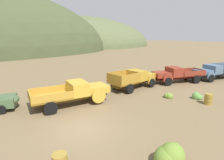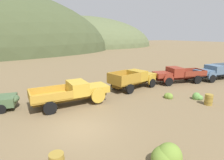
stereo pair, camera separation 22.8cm
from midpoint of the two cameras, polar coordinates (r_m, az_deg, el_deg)
name	(u,v)px [view 1 (the left image)]	position (r m, az deg, el deg)	size (l,w,h in m)	color
ground_plane	(82,130)	(11.70, -9.84, -14.94)	(300.00, 300.00, 0.00)	brown
hill_far_right	(79,46)	(97.77, -10.31, 10.31)	(76.66, 56.58, 29.66)	#56603D
truck_faded_yellow	(76,92)	(15.46, -11.40, -3.70)	(6.34, 2.67, 1.89)	brown
truck_mustard	(136,78)	(20.02, 7.08, 0.48)	(5.99, 3.41, 1.91)	#593D12
truck_rust_red	(175,75)	(23.11, 18.67, 1.63)	(6.52, 3.29, 1.89)	#42140D
truck_chalk_blue	(213,72)	(26.91, 28.72, 2.31)	(6.57, 2.92, 1.91)	#262D39
oil_drum_by_truck	(208,99)	(17.11, 27.43, -5.29)	(0.66, 0.66, 0.90)	olive
bush_near_barrel	(169,96)	(17.60, 16.85, -4.78)	(0.83, 0.84, 0.62)	olive
bush_front_left	(170,157)	(9.19, 16.82, -21.87)	(1.42, 1.18, 1.28)	olive
bush_front_right	(197,97)	(18.21, 24.58, -4.75)	(0.89, 0.81, 0.79)	#5B8E42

